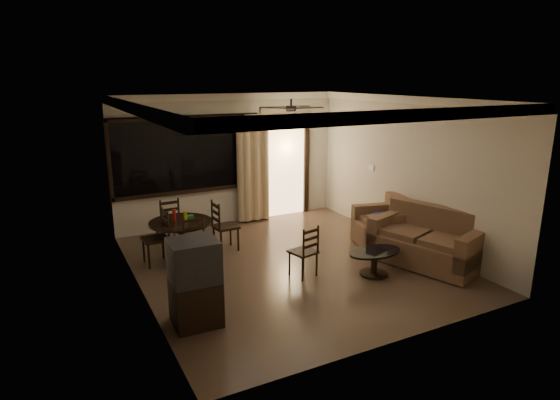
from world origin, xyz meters
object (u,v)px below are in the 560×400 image
dining_chair_east (225,235)px  coffee_table (374,259)px  dining_chair_north (168,231)px  side_chair (304,261)px  dining_table (181,229)px  dining_chair_west (157,248)px  dining_chair_south (199,258)px  sofa (428,243)px  armchair (385,226)px  tv_cabinet (195,282)px

dining_chair_east → coffee_table: (1.75, -2.18, -0.01)m
dining_chair_north → side_chair: size_ratio=1.09×
dining_chair_east → dining_table: bearing=89.9°
dining_chair_west → dining_chair_south: size_ratio=1.00×
sofa → coffee_table: (-1.11, 0.04, -0.11)m
dining_chair_east → armchair: bearing=-115.4°
armchair → dining_chair_east: bearing=172.5°
dining_chair_east → tv_cabinet: tv_cabinet is taller
armchair → dining_chair_south: bearing=-169.1°
sofa → coffee_table: size_ratio=2.12×
coffee_table → armchair: bearing=44.4°
tv_cabinet → dining_chair_west: bearing=91.4°
dining_chair_west → tv_cabinet: (-0.01, -2.28, 0.30)m
armchair → side_chair: bearing=-150.6°
dining_table → side_chair: size_ratio=1.26×
coffee_table → side_chair: bearing=155.2°
dining_chair_south → side_chair: 1.69m
coffee_table → sofa: bearing=-1.8°
dining_table → coffee_table: (2.59, -2.14, -0.27)m
tv_cabinet → side_chair: bearing=20.2°
dining_chair_east → armchair: size_ratio=0.85×
dining_table → armchair: armchair is taller
dining_chair_north → coffee_table: 3.93m
dining_chair_west → sofa: (4.15, -2.13, 0.10)m
dining_chair_south → dining_chair_west: bearing=118.5°
dining_chair_east → dining_chair_north: same height
side_chair → tv_cabinet: bearing=5.5°
sofa → coffee_table: bearing=160.0°
sofa → dining_chair_west: bearing=134.7°
tv_cabinet → sofa: bearing=3.8°
dining_chair_south → side_chair: bearing=-31.1°
sofa → armchair: size_ratio=1.78×
sofa → tv_cabinet: bearing=164.0°
dining_chair_west → side_chair: 2.56m
dining_table → dining_chair_north: (-0.04, 0.78, -0.26)m
dining_table → armchair: 3.80m
coffee_table → side_chair: side_chair is taller
dining_table → dining_chair_south: dining_chair_south is taller
dining_table → coffee_table: bearing=-39.6°
tv_cabinet → side_chair: tv_cabinet is taller
coffee_table → dining_chair_north: bearing=132.0°
dining_chair_west → dining_chair_north: same height
dining_chair_east → side_chair: (0.70, -1.70, -0.02)m
dining_table → dining_chair_north: dining_chair_north is taller
dining_chair_north → dining_table: bearing=90.1°
dining_chair_south → armchair: bearing=-7.0°
dining_table → tv_cabinet: bearing=-101.3°
dining_chair_west → tv_cabinet: size_ratio=0.82×
dining_table → dining_chair_west: dining_chair_west is taller
dining_chair_south → dining_chair_north: bearing=90.0°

